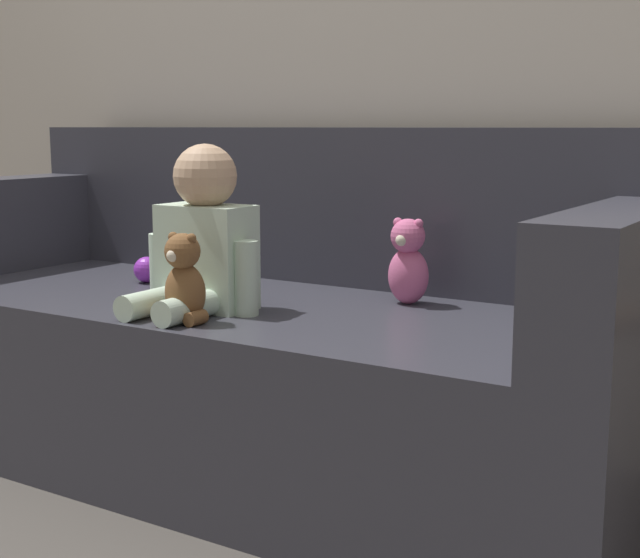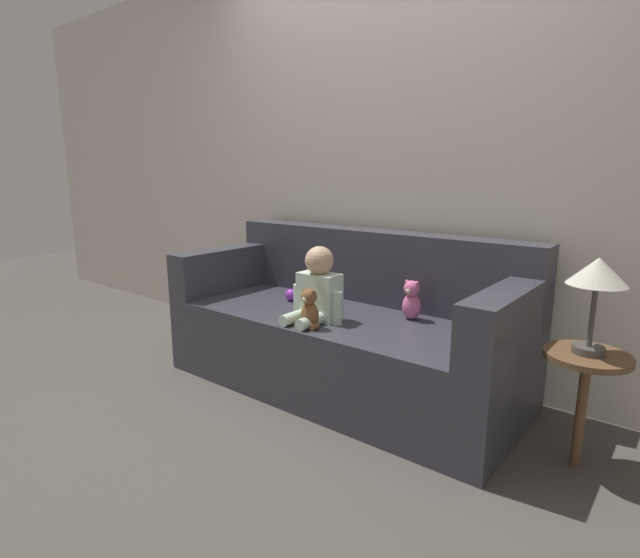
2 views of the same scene
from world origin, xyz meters
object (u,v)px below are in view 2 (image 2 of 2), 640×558
Objects in this scene: couch at (346,331)px; person_baby at (318,289)px; plush_toy_side at (412,300)px; toy_ball at (291,295)px; teddy_bear_brown at (309,310)px; side_table at (593,313)px.

couch is 5.11× the size of person_baby.
plush_toy_side is (0.38, 0.31, -0.06)m from person_baby.
teddy_bear_brown is at bearing -38.49° from toy_ball.
couch is at bearing 96.47° from teddy_bear_brown.
couch is at bearing 87.16° from person_baby.
side_table is at bearing 8.24° from person_baby.
person_baby is (-0.01, -0.24, 0.28)m from couch.
person_baby is at bearing -140.87° from plush_toy_side.
teddy_bear_brown is at bearing -83.53° from couch.
plush_toy_side is (0.32, 0.44, 0.01)m from teddy_bear_brown.
couch reaches higher than teddy_bear_brown.
plush_toy_side is 2.91× the size of toy_ball.
plush_toy_side is at bearing 8.41° from toy_ball.
plush_toy_side reaches higher than teddy_bear_brown.
person_baby reaches higher than teddy_bear_brown.
person_baby is 1.85× the size of plush_toy_side.
plush_toy_side reaches higher than toy_ball.
couch reaches higher than toy_ball.
person_baby is 0.16m from teddy_bear_brown.
side_table is at bearing -8.61° from plush_toy_side.
toy_ball is at bearing -171.59° from plush_toy_side.
couch is 0.43m from teddy_bear_brown.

